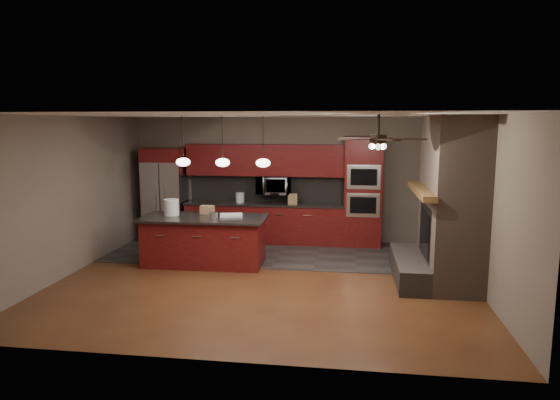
% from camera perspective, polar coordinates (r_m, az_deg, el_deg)
% --- Properties ---
extents(ground, '(7.00, 7.00, 0.00)m').
position_cam_1_polar(ground, '(8.71, -1.70, -9.09)').
color(ground, brown).
rests_on(ground, ground).
extents(ceiling, '(7.00, 6.00, 0.02)m').
position_cam_1_polar(ceiling, '(8.29, -1.78, 9.65)').
color(ceiling, white).
rests_on(ceiling, back_wall).
extents(back_wall, '(7.00, 0.02, 2.80)m').
position_cam_1_polar(back_wall, '(11.33, 0.82, 2.35)').
color(back_wall, '#74675C').
rests_on(back_wall, ground).
extents(right_wall, '(0.02, 6.00, 2.80)m').
position_cam_1_polar(right_wall, '(8.53, 22.11, -0.46)').
color(right_wall, '#74675C').
rests_on(right_wall, ground).
extents(left_wall, '(0.02, 6.00, 2.80)m').
position_cam_1_polar(left_wall, '(9.61, -22.77, 0.49)').
color(left_wall, '#74675C').
rests_on(left_wall, ground).
extents(slate_tile_patch, '(7.00, 2.40, 0.01)m').
position_cam_1_polar(slate_tile_patch, '(10.42, -0.02, -6.05)').
color(slate_tile_patch, '#363330').
rests_on(slate_tile_patch, ground).
extents(fireplace_column, '(1.30, 2.10, 2.80)m').
position_cam_1_polar(fireplace_column, '(8.83, 18.55, -0.64)').
color(fireplace_column, '#745F52').
rests_on(fireplace_column, ground).
extents(back_cabinetry, '(3.59, 0.64, 2.20)m').
position_cam_1_polar(back_cabinetry, '(11.22, -1.75, -0.33)').
color(back_cabinetry, maroon).
rests_on(back_cabinetry, ground).
extents(oven_tower, '(0.80, 0.63, 2.38)m').
position_cam_1_polar(oven_tower, '(10.97, 9.47, 0.91)').
color(oven_tower, maroon).
rests_on(oven_tower, ground).
extents(microwave, '(0.73, 0.41, 0.50)m').
position_cam_1_polar(microwave, '(11.13, -0.74, 1.71)').
color(microwave, silver).
rests_on(microwave, back_cabinetry).
extents(refrigerator, '(0.91, 0.75, 2.11)m').
position_cam_1_polar(refrigerator, '(11.68, -12.95, 0.62)').
color(refrigerator, silver).
rests_on(refrigerator, ground).
extents(kitchen_island, '(2.39, 1.12, 0.92)m').
position_cam_1_polar(kitchen_island, '(9.61, -8.67, -4.60)').
color(kitchen_island, maroon).
rests_on(kitchen_island, ground).
extents(white_bucket, '(0.29, 0.29, 0.31)m').
position_cam_1_polar(white_bucket, '(9.79, -12.31, -0.82)').
color(white_bucket, white).
rests_on(white_bucket, kitchen_island).
extents(paint_can, '(0.21, 0.21, 0.11)m').
position_cam_1_polar(paint_can, '(9.36, -7.65, -1.76)').
color(paint_can, silver).
rests_on(paint_can, kitchen_island).
extents(paint_tray, '(0.48, 0.39, 0.04)m').
position_cam_1_polar(paint_tray, '(9.52, -5.60, -1.74)').
color(paint_tray, white).
rests_on(paint_tray, kitchen_island).
extents(cardboard_box, '(0.26, 0.20, 0.16)m').
position_cam_1_polar(cardboard_box, '(9.84, -8.33, -1.11)').
color(cardboard_box, '#A07853').
rests_on(cardboard_box, kitchen_island).
extents(counter_bucket, '(0.24, 0.24, 0.22)m').
position_cam_1_polar(counter_bucket, '(11.26, -4.60, 0.28)').
color(counter_bucket, silver).
rests_on(counter_bucket, back_cabinetry).
extents(counter_box, '(0.22, 0.18, 0.23)m').
position_cam_1_polar(counter_box, '(11.02, 1.45, 0.13)').
color(counter_box, '#9C8050').
rests_on(counter_box, back_cabinetry).
extents(pendant_left, '(0.26, 0.26, 0.92)m').
position_cam_1_polar(pendant_left, '(9.41, -11.01, 4.31)').
color(pendant_left, black).
rests_on(pendant_left, ceiling).
extents(pendant_center, '(0.26, 0.26, 0.92)m').
position_cam_1_polar(pendant_center, '(9.19, -6.57, 4.31)').
color(pendant_center, black).
rests_on(pendant_center, ceiling).
extents(pendant_right, '(0.26, 0.26, 0.92)m').
position_cam_1_polar(pendant_right, '(9.03, -1.94, 4.28)').
color(pendant_right, black).
rests_on(pendant_right, ceiling).
extents(ceiling_fan, '(1.27, 1.33, 0.41)m').
position_cam_1_polar(ceiling_fan, '(7.38, 11.14, 6.93)').
color(ceiling_fan, black).
rests_on(ceiling_fan, ceiling).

